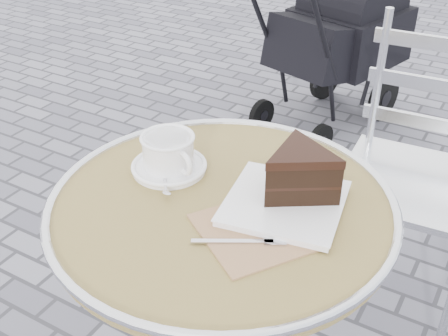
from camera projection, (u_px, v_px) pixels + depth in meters
The scene contains 5 objects.
cafe_table at pixel (222, 262), 1.23m from camera, with size 0.72×0.72×0.74m.
cappuccino_set at pixel (169, 155), 1.23m from camera, with size 0.17×0.18×0.08m.
cake_plate_set at pixel (296, 180), 1.11m from camera, with size 0.28×0.36×0.12m.
bistro_chair at pixel (425, 141), 1.67m from camera, with size 0.45×0.45×0.93m.
baby_stroller at pixel (336, 46), 2.80m from camera, with size 0.62×0.97×0.93m.
Camera 1 is at (0.47, -0.80, 1.40)m, focal length 45.00 mm.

